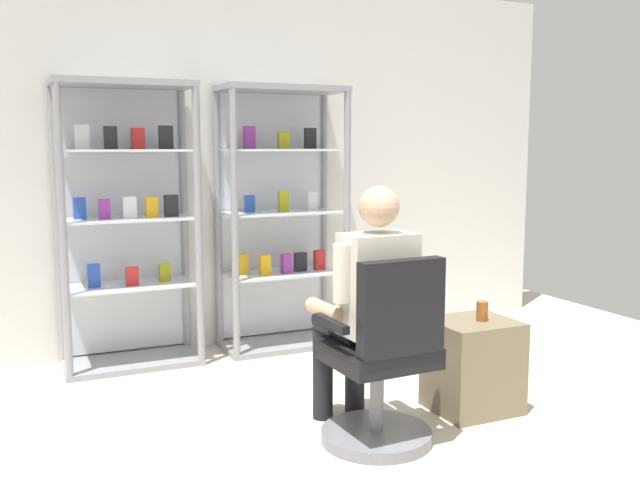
# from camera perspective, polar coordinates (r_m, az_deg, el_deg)

# --- Properties ---
(back_wall) EXTENTS (6.00, 0.10, 2.70)m
(back_wall) POSITION_cam_1_polar(r_m,az_deg,el_deg) (5.24, -9.92, 6.07)
(back_wall) COLOR silver
(back_wall) RESTS_ON ground
(display_cabinet_left) EXTENTS (0.90, 0.45, 1.90)m
(display_cabinet_left) POSITION_cam_1_polar(r_m,az_deg,el_deg) (4.92, -15.33, 1.36)
(display_cabinet_left) COLOR gray
(display_cabinet_left) RESTS_ON ground
(display_cabinet_right) EXTENTS (0.90, 0.45, 1.90)m
(display_cabinet_right) POSITION_cam_1_polar(r_m,az_deg,el_deg) (5.21, -3.30, 1.85)
(display_cabinet_right) COLOR gray
(display_cabinet_right) RESTS_ON ground
(office_chair) EXTENTS (0.57, 0.56, 0.96)m
(office_chair) POSITION_cam_1_polar(r_m,az_deg,el_deg) (3.54, 5.09, -10.31)
(office_chair) COLOR slate
(office_chair) RESTS_ON ground
(seated_shopkeeper) EXTENTS (0.50, 0.58, 1.29)m
(seated_shopkeeper) POSITION_cam_1_polar(r_m,az_deg,el_deg) (3.59, 3.78, -4.77)
(seated_shopkeeper) COLOR black
(seated_shopkeeper) RESTS_ON ground
(storage_crate) EXTENTS (0.45, 0.40, 0.52)m
(storage_crate) POSITION_cam_1_polar(r_m,az_deg,el_deg) (4.12, 12.20, -9.84)
(storage_crate) COLOR #72664C
(storage_crate) RESTS_ON ground
(tea_glass) EXTENTS (0.06, 0.06, 0.11)m
(tea_glass) POSITION_cam_1_polar(r_m,az_deg,el_deg) (4.04, 12.92, -5.61)
(tea_glass) COLOR brown
(tea_glass) RESTS_ON storage_crate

